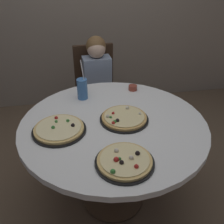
# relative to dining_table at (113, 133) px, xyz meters

# --- Properties ---
(ground_plane) EXTENTS (8.00, 8.00, 0.00)m
(ground_plane) POSITION_rel_dining_table_xyz_m (0.00, 0.00, -0.66)
(ground_plane) COLOR brown
(dining_table) EXTENTS (1.25, 1.25, 0.75)m
(dining_table) POSITION_rel_dining_table_xyz_m (0.00, 0.00, 0.00)
(dining_table) COLOR white
(dining_table) RESTS_ON ground_plane
(chair_wooden) EXTENTS (0.42, 0.42, 0.95)m
(chair_wooden) POSITION_rel_dining_table_xyz_m (-0.01, 0.99, -0.13)
(chair_wooden) COLOR #382619
(chair_wooden) RESTS_ON ground_plane
(diner_child) EXTENTS (0.27, 0.42, 1.08)m
(diner_child) POSITION_rel_dining_table_xyz_m (0.00, 0.81, -0.17)
(diner_child) COLOR #3F4766
(diner_child) RESTS_ON ground_plane
(pizza_veggie) EXTENTS (0.34, 0.34, 0.05)m
(pizza_veggie) POSITION_rel_dining_table_xyz_m (-0.36, -0.04, 0.11)
(pizza_veggie) COLOR black
(pizza_veggie) RESTS_ON dining_table
(pizza_cheese) EXTENTS (0.33, 0.33, 0.05)m
(pizza_cheese) POSITION_rel_dining_table_xyz_m (0.08, 0.01, 0.11)
(pizza_cheese) COLOR black
(pizza_cheese) RESTS_ON dining_table
(pizza_pepperoni) EXTENTS (0.32, 0.32, 0.05)m
(pizza_pepperoni) POSITION_rel_dining_table_xyz_m (-0.01, -0.40, 0.11)
(pizza_pepperoni) COLOR black
(pizza_pepperoni) RESTS_ON dining_table
(soda_cup) EXTENTS (0.08, 0.08, 0.31)m
(soda_cup) POSITION_rel_dining_table_xyz_m (-0.17, 0.37, 0.17)
(soda_cup) COLOR #3F72B2
(soda_cup) RESTS_ON dining_table
(sauce_bowl) EXTENTS (0.07, 0.07, 0.04)m
(sauce_bowl) POSITION_rel_dining_table_xyz_m (0.24, 0.44, 0.11)
(sauce_bowl) COLOR brown
(sauce_bowl) RESTS_ON dining_table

